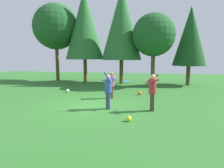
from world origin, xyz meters
TOP-DOWN VIEW (x-y plane):
  - ground_plane at (0.00, 0.00)m, footprint 40.00×40.00m
  - person_thrower at (0.98, -0.49)m, footprint 0.58×0.53m
  - person_catcher at (3.06, -0.45)m, footprint 0.60×0.51m
  - person_bystander at (0.69, 1.92)m, footprint 0.67×0.69m
  - frisbee at (1.84, -0.38)m, footprint 0.36×0.36m
  - ball_orange at (2.32, 3.27)m, footprint 0.25×0.25m
  - ball_white at (-2.72, 3.25)m, footprint 0.23×0.23m
  - ball_yellow at (2.14, -2.15)m, footprint 0.22×0.22m
  - tree_far_right at (6.27, 8.46)m, footprint 2.81×2.81m
  - tree_center at (0.40, 8.32)m, footprint 3.60×3.60m
  - tree_far_left at (-6.33, 9.20)m, footprint 4.48×4.48m
  - tree_right at (3.20, 7.29)m, footprint 3.52×3.52m
  - tree_left at (-3.27, 8.92)m, footprint 3.66×3.66m

SIDE VIEW (x-z plane):
  - ground_plane at x=0.00m, z-range 0.00..0.00m
  - ball_yellow at x=2.14m, z-range 0.00..0.22m
  - ball_white at x=-2.72m, z-range 0.00..0.23m
  - ball_orange at x=2.32m, z-range 0.00..0.25m
  - person_bystander at x=0.69m, z-range 0.14..1.72m
  - person_thrower at x=0.98m, z-range 0.07..1.90m
  - person_catcher at x=3.06m, z-range 0.16..1.88m
  - frisbee at x=1.84m, z-range 1.32..1.37m
  - tree_far_right at x=6.27m, z-range 0.84..7.56m
  - tree_right at x=3.20m, z-range 1.23..7.24m
  - tree_center at x=0.40m, z-range 1.08..9.69m
  - tree_far_left at x=-6.33m, z-range 1.57..9.23m
  - tree_left at x=-3.27m, z-range 1.10..9.84m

